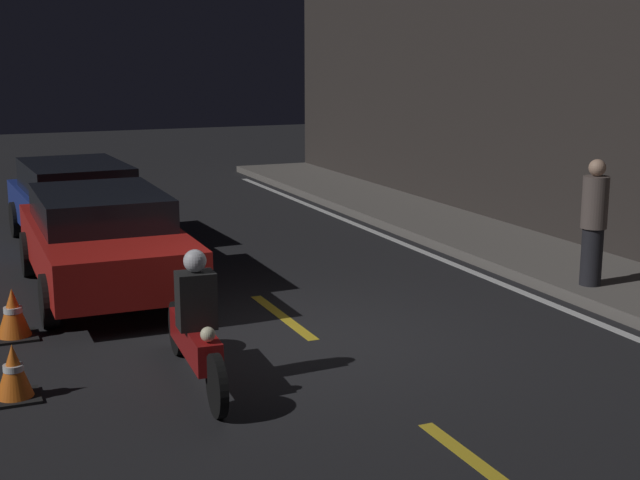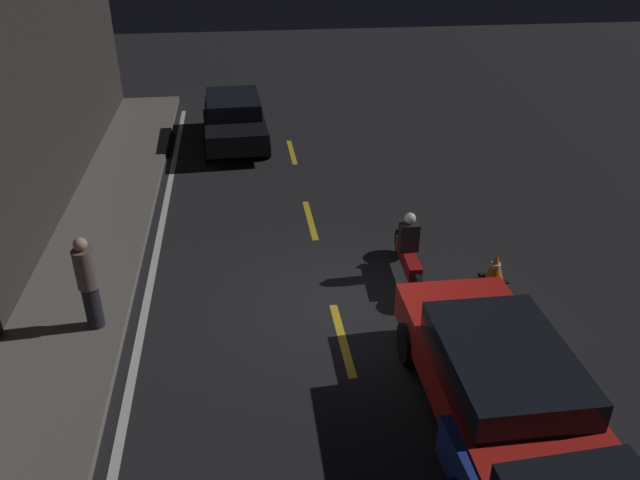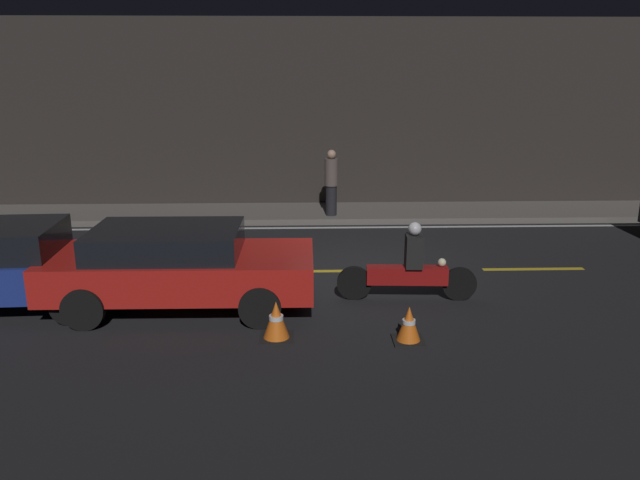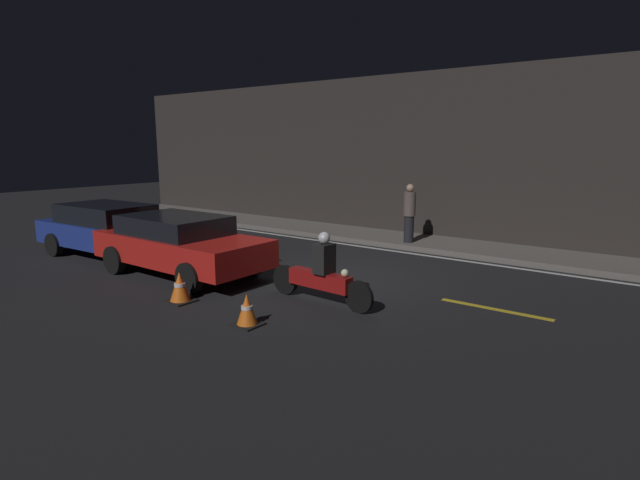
{
  "view_description": "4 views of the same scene",
  "coord_description": "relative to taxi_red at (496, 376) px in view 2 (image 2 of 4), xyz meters",
  "views": [
    {
      "loc": [
        8.81,
        -3.71,
        3.19
      ],
      "look_at": [
        0.27,
        -0.04,
        1.21
      ],
      "focal_mm": 50.0,
      "sensor_mm": 36.0,
      "label": 1
    },
    {
      "loc": [
        -9.28,
        1.49,
        6.43
      ],
      "look_at": [
        0.92,
        0.12,
        0.87
      ],
      "focal_mm": 35.0,
      "sensor_mm": 36.0,
      "label": 2
    },
    {
      "loc": [
        -1.04,
        -11.48,
        3.84
      ],
      "look_at": [
        -0.7,
        -0.37,
        0.73
      ],
      "focal_mm": 35.0,
      "sensor_mm": 36.0,
      "label": 3
    },
    {
      "loc": [
        6.07,
        -8.78,
        2.92
      ],
      "look_at": [
        -0.57,
        0.2,
        0.78
      ],
      "focal_mm": 28.0,
      "sensor_mm": 36.0,
      "label": 4
    }
  ],
  "objects": [
    {
      "name": "lane_dash_c",
      "position": [
        2.05,
        1.78,
        -0.73
      ],
      "size": [
        2.0,
        0.14,
        0.01
      ],
      "color": "gold",
      "rests_on": "ground"
    },
    {
      "name": "traffic_cone_mid",
      "position": [
        3.54,
        -1.46,
        -0.47
      ],
      "size": [
        0.45,
        0.45,
        0.54
      ],
      "color": "black",
      "rests_on": "ground"
    },
    {
      "name": "lane_solid_kerb",
      "position": [
        3.05,
        5.16,
        -0.73
      ],
      "size": [
        25.2,
        0.14,
        0.01
      ],
      "color": "silver",
      "rests_on": "ground"
    },
    {
      "name": "motorcycle",
      "position": [
        3.8,
        0.22,
        -0.19
      ],
      "size": [
        2.36,
        0.38,
        1.36
      ],
      "rotation": [
        0.0,
        0.0,
        -0.06
      ],
      "color": "black",
      "rests_on": "ground"
    },
    {
      "name": "ground_plane",
      "position": [
        3.05,
        1.78,
        -0.74
      ],
      "size": [
        56.0,
        56.0,
        0.0
      ],
      "primitive_type": "plane",
      "color": "black"
    },
    {
      "name": "pedestrian",
      "position": [
        2.78,
        5.87,
        0.27
      ],
      "size": [
        0.34,
        0.34,
        1.67
      ],
      "color": "black",
      "rests_on": "raised_curb"
    },
    {
      "name": "traffic_cone_near",
      "position": [
        1.63,
        -1.31,
        -0.45
      ],
      "size": [
        0.49,
        0.49,
        0.58
      ],
      "color": "black",
      "rests_on": "ground"
    },
    {
      "name": "van_black",
      "position": [
        12.11,
        3.4,
        0.03
      ],
      "size": [
        4.4,
        1.96,
        1.39
      ],
      "rotation": [
        0.0,
        0.0,
        3.17
      ],
      "color": "black",
      "rests_on": "ground"
    },
    {
      "name": "lane_dash_d",
      "position": [
        6.55,
        1.78,
        -0.73
      ],
      "size": [
        2.0,
        0.14,
        0.01
      ],
      "color": "gold",
      "rests_on": "ground"
    },
    {
      "name": "raised_curb",
      "position": [
        3.05,
        6.41,
        -0.66
      ],
      "size": [
        28.0,
        1.99,
        0.15
      ],
      "color": "#605B56",
      "rests_on": "ground"
    },
    {
      "name": "taxi_red",
      "position": [
        0.0,
        0.0,
        0.0
      ],
      "size": [
        4.29,
        1.95,
        1.35
      ],
      "rotation": [
        0.0,
        0.0,
        -0.01
      ],
      "color": "red",
      "rests_on": "ground"
    },
    {
      "name": "lane_dash_e",
      "position": [
        11.05,
        1.78,
        -0.73
      ],
      "size": [
        2.0,
        0.14,
        0.01
      ],
      "color": "gold",
      "rests_on": "ground"
    }
  ]
}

